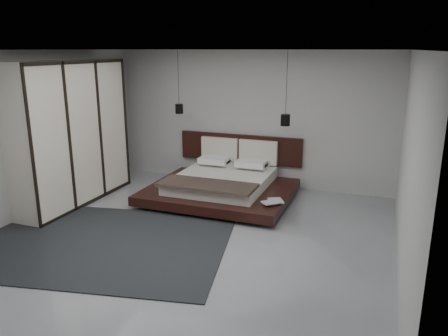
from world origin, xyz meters
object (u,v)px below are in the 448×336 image
at_px(bed, 223,183).
at_px(wardrobe, 72,134).
at_px(pendant_right, 285,120).
at_px(rug, 99,242).
at_px(lattice_screen, 114,120).
at_px(pendant_left, 179,108).

height_order(bed, wardrobe, wardrobe).
bearing_deg(bed, pendant_right, 20.56).
distance_m(bed, rug, 2.81).
height_order(lattice_screen, wardrobe, wardrobe).
xyz_separation_m(pendant_right, rug, (-2.12, -3.01, -1.52)).
relative_size(lattice_screen, bed, 0.97).
relative_size(bed, pendant_left, 2.12).
distance_m(wardrobe, rug, 2.44).
height_order(lattice_screen, pendant_right, pendant_right).
bearing_deg(pendant_right, pendant_left, 180.00).
relative_size(bed, wardrobe, 1.00).
height_order(bed, pendant_right, pendant_right).
xyz_separation_m(pendant_right, wardrobe, (-3.62, -1.59, -0.22)).
distance_m(pendant_right, wardrobe, 3.96).
relative_size(lattice_screen, pendant_right, 1.88).
relative_size(wardrobe, rug, 0.70).
distance_m(pendant_left, wardrobe, 2.16).
height_order(pendant_left, rug, pendant_left).
xyz_separation_m(pendant_left, rug, (0.08, -3.01, -1.63)).
height_order(pendant_right, rug, pendant_right).
xyz_separation_m(lattice_screen, wardrobe, (0.25, -1.72, 0.01)).
distance_m(pendant_left, rug, 3.43).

